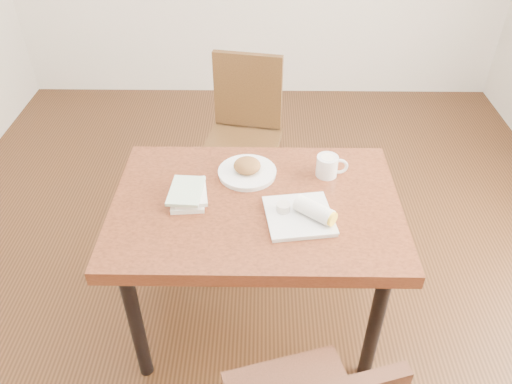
{
  "coord_description": "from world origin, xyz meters",
  "views": [
    {
      "loc": [
        0.02,
        -1.59,
        2.05
      ],
      "look_at": [
        0.0,
        0.0,
        0.8
      ],
      "focal_mm": 35.0,
      "sensor_mm": 36.0,
      "label": 1
    }
  ],
  "objects_px": {
    "table": "(256,217)",
    "coffee_mug": "(328,166)",
    "chair_far": "(244,127)",
    "plate_burrito": "(304,214)",
    "plate_scone": "(247,170)",
    "book_stack": "(188,194)"
  },
  "relations": [
    {
      "from": "table",
      "to": "chair_far",
      "type": "relative_size",
      "value": 1.25
    },
    {
      "from": "chair_far",
      "to": "plate_scone",
      "type": "height_order",
      "value": "chair_far"
    },
    {
      "from": "chair_far",
      "to": "book_stack",
      "type": "relative_size",
      "value": 4.4
    },
    {
      "from": "plate_scone",
      "to": "book_stack",
      "type": "height_order",
      "value": "plate_scone"
    },
    {
      "from": "table",
      "to": "plate_scone",
      "type": "distance_m",
      "value": 0.22
    },
    {
      "from": "plate_burrito",
      "to": "chair_far",
      "type": "bearing_deg",
      "value": 104.55
    },
    {
      "from": "chair_far",
      "to": "coffee_mug",
      "type": "xyz_separation_m",
      "value": [
        0.39,
        -0.74,
        0.25
      ]
    },
    {
      "from": "plate_scone",
      "to": "coffee_mug",
      "type": "distance_m",
      "value": 0.35
    },
    {
      "from": "table",
      "to": "book_stack",
      "type": "xyz_separation_m",
      "value": [
        -0.28,
        0.02,
        0.11
      ]
    },
    {
      "from": "table",
      "to": "plate_burrito",
      "type": "distance_m",
      "value": 0.24
    },
    {
      "from": "table",
      "to": "book_stack",
      "type": "bearing_deg",
      "value": 176.89
    },
    {
      "from": "plate_scone",
      "to": "table",
      "type": "bearing_deg",
      "value": -77.59
    },
    {
      "from": "chair_far",
      "to": "book_stack",
      "type": "bearing_deg",
      "value": -102.16
    },
    {
      "from": "table",
      "to": "coffee_mug",
      "type": "bearing_deg",
      "value": 31.56
    },
    {
      "from": "chair_far",
      "to": "table",
      "type": "bearing_deg",
      "value": -85.02
    },
    {
      "from": "coffee_mug",
      "to": "book_stack",
      "type": "bearing_deg",
      "value": -163.39
    },
    {
      "from": "chair_far",
      "to": "plate_burrito",
      "type": "xyz_separation_m",
      "value": [
        0.27,
        -1.04,
        0.23
      ]
    },
    {
      "from": "table",
      "to": "book_stack",
      "type": "distance_m",
      "value": 0.3
    },
    {
      "from": "table",
      "to": "coffee_mug",
      "type": "height_order",
      "value": "coffee_mug"
    },
    {
      "from": "coffee_mug",
      "to": "plate_scone",
      "type": "bearing_deg",
      "value": -179.34
    },
    {
      "from": "coffee_mug",
      "to": "book_stack",
      "type": "relative_size",
      "value": 0.64
    },
    {
      "from": "plate_scone",
      "to": "plate_burrito",
      "type": "xyz_separation_m",
      "value": [
        0.23,
        -0.29,
        0.0
      ]
    }
  ]
}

